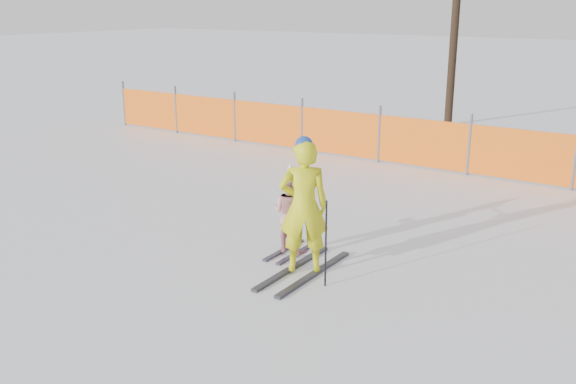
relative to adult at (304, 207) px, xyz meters
The scene contains 5 objects.
ground 1.02m from the adult, 133.91° to the right, with size 120.00×120.00×0.00m, color white.
adult is the anchor object (origin of this frame).
child 0.76m from the adult, 137.34° to the left, with size 0.55×0.95×1.31m.
ski_poles 0.32m from the adult, 16.67° to the right, with size 0.89×0.61×1.11m.
safety_fence 6.54m from the adult, 113.14° to the left, with size 14.65×0.06×1.25m.
Camera 1 is at (4.46, -6.18, 3.38)m, focal length 40.00 mm.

